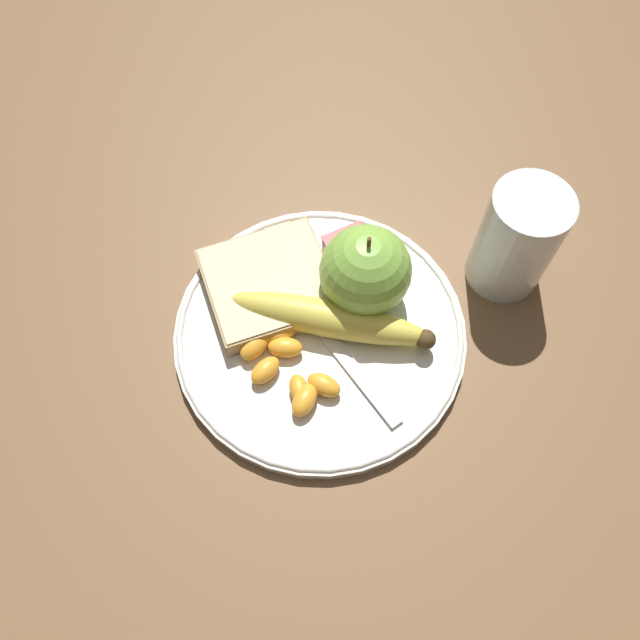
{
  "coord_description": "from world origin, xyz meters",
  "views": [
    {
      "loc": [
        0.11,
        0.22,
        0.53
      ],
      "look_at": [
        0.0,
        0.0,
        0.03
      ],
      "focal_mm": 35.0,
      "sensor_mm": 36.0,
      "label": 1
    }
  ],
  "objects": [
    {
      "name": "apple",
      "position": [
        -0.05,
        -0.02,
        0.05
      ],
      "size": [
        0.08,
        0.08,
        0.09
      ],
      "color": "#84BC47",
      "rests_on": "plate"
    },
    {
      "name": "orange_segment_1",
      "position": [
        0.04,
        0.06,
        0.02
      ],
      "size": [
        0.04,
        0.03,
        0.02
      ],
      "color": "#F9A32D",
      "rests_on": "plate"
    },
    {
      "name": "banana",
      "position": [
        -0.01,
        0.0,
        0.03
      ],
      "size": [
        0.17,
        0.14,
        0.03
      ],
      "color": "#E0CC4C",
      "rests_on": "plate"
    },
    {
      "name": "juice_glass",
      "position": [
        -0.19,
        0.02,
        0.05
      ],
      "size": [
        0.07,
        0.07,
        0.11
      ],
      "color": "silver",
      "rests_on": "ground_plane"
    },
    {
      "name": "orange_segment_3",
      "position": [
        0.06,
        0.02,
        0.02
      ],
      "size": [
        0.03,
        0.03,
        0.02
      ],
      "color": "#F9A32D",
      "rests_on": "plate"
    },
    {
      "name": "orange_segment_2",
      "position": [
        0.04,
        0.01,
        0.02
      ],
      "size": [
        0.04,
        0.03,
        0.02
      ],
      "color": "#F9A32D",
      "rests_on": "plate"
    },
    {
      "name": "orange_segment_5",
      "position": [
        0.04,
        -0.01,
        0.02
      ],
      "size": [
        0.04,
        0.02,
        0.02
      ],
      "color": "#F9A32D",
      "rests_on": "plate"
    },
    {
      "name": "orange_segment_6",
      "position": [
        0.06,
        -0.01,
        0.02
      ],
      "size": [
        0.04,
        0.03,
        0.02
      ],
      "color": "#F9A32D",
      "rests_on": "plate"
    },
    {
      "name": "orange_segment_4",
      "position": [
        0.02,
        0.05,
        0.02
      ],
      "size": [
        0.03,
        0.04,
        0.02
      ],
      "color": "#F9A32D",
      "rests_on": "plate"
    },
    {
      "name": "ground_plane",
      "position": [
        0.0,
        0.0,
        0.0
      ],
      "size": [
        3.0,
        3.0,
        0.0
      ],
      "primitive_type": "plane",
      "color": "brown"
    },
    {
      "name": "orange_segment_0",
      "position": [
        0.04,
        0.05,
        0.02
      ],
      "size": [
        0.02,
        0.03,
        0.02
      ],
      "color": "#F9A32D",
      "rests_on": "plate"
    },
    {
      "name": "plate",
      "position": [
        0.0,
        0.0,
        0.01
      ],
      "size": [
        0.27,
        0.27,
        0.01
      ],
      "color": "silver",
      "rests_on": "ground_plane"
    },
    {
      "name": "jam_packet",
      "position": [
        -0.06,
        -0.06,
        0.02
      ],
      "size": [
        0.04,
        0.03,
        0.02
      ],
      "color": "white",
      "rests_on": "plate"
    },
    {
      "name": "bread_slice",
      "position": [
        0.02,
        -0.06,
        0.02
      ],
      "size": [
        0.12,
        0.12,
        0.02
      ],
      "color": "tan",
      "rests_on": "plate"
    },
    {
      "name": "fork",
      "position": [
        -0.0,
        0.0,
        0.01
      ],
      "size": [
        0.05,
        0.19,
        0.0
      ],
      "rotation": [
        0.0,
        0.0,
        11.16
      ],
      "color": "silver",
      "rests_on": "plate"
    }
  ]
}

